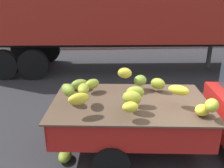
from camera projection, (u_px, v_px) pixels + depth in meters
The scene contains 4 objects.
ground at pixel (201, 155), 4.94m from camera, with size 220.00×220.00×0.00m, color #28282B.
curb_strip at pixel (133, 46), 14.17m from camera, with size 80.00×0.80×0.16m, color gray.
semi_trailer at pixel (129, 5), 9.48m from camera, with size 12.08×3.00×3.95m.
fallen_banana_bunch_near_tailgate at pixel (65, 156), 4.75m from camera, with size 0.37×0.25×0.19m, color olive.
Camera 1 is at (-2.03, -4.01, 3.06)m, focal length 39.86 mm.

